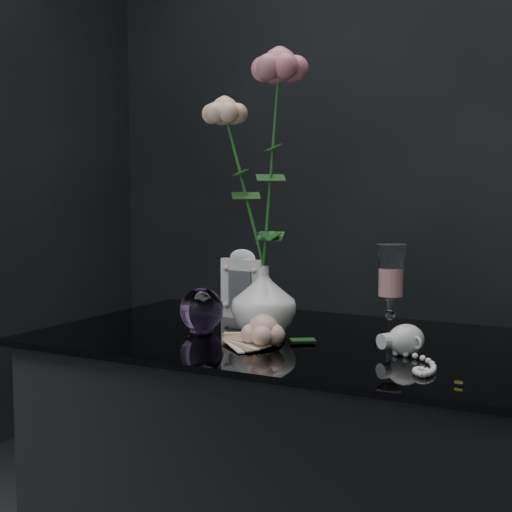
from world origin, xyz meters
The scene contains 8 objects.
vase centered at (-0.10, 0.05, 0.83)m, with size 0.13×0.13×0.13m, color white.
wine_glass centered at (0.14, 0.08, 0.85)m, with size 0.06×0.06×0.18m, color white, non-canonical shape.
picture_frame centered at (-0.22, 0.17, 0.84)m, with size 0.11×0.09×0.15m, color white, non-canonical shape.
paperweight centered at (-0.22, 0.01, 0.81)m, with size 0.09×0.09×0.09m, color #A073BB, non-canonical shape.
paper_fan centered at (-0.12, -0.07, 0.77)m, with size 0.20×0.16×0.02m, color #FCE9C9, non-canonical shape.
loose_rose centered at (-0.05, -0.06, 0.79)m, with size 0.13×0.17×0.06m, color beige, non-canonical shape.
pearl_jar centered at (0.20, 0.00, 0.79)m, with size 0.19×0.20×0.06m, color white, non-canonical shape.
roses centered at (-0.11, 0.05, 1.11)m, with size 0.21×0.11×0.47m.
Camera 1 is at (0.53, -1.19, 1.04)m, focal length 50.00 mm.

